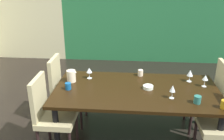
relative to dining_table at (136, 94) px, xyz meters
The scene contains 17 objects.
ground_plane 0.89m from the dining_table, behind, with size 6.23×6.25×0.02m, color black.
back_panel_interior 4.22m from the dining_table, 130.83° to the left, with size 1.91×0.10×2.67m, color beige.
garden_window_panel 3.25m from the dining_table, 82.98° to the left, with size 4.32×0.10×2.67m, color #246A3C.
dining_table is the anchor object (origin of this frame).
chair_left_near 1.09m from the dining_table, 162.51° to the right, with size 0.44×0.44×1.00m.
chair_left_far 1.09m from the dining_table, 162.53° to the left, with size 0.44×0.44×1.01m.
chair_right_far 1.09m from the dining_table, 17.48° to the left, with size 0.44×0.44×1.01m.
wine_glass_east 0.73m from the dining_table, 156.30° to the left, with size 0.08×0.08×0.15m.
wine_glass_left 0.79m from the dining_table, 22.39° to the left, with size 0.08×0.08×0.16m.
wine_glass_near_shelf 0.50m from the dining_table, 26.64° to the right, with size 0.07×0.07×0.17m.
wine_glass_south 0.90m from the dining_table, ahead, with size 0.07×0.07×0.16m.
serving_bowl_west 0.18m from the dining_table, ahead, with size 0.13×0.13×0.04m, color silver.
cup_right 1.03m from the dining_table, 22.57° to the right, with size 0.08×0.08×0.10m, color #B48618.
cup_near_window 0.87m from the dining_table, behind, with size 0.08×0.08×0.09m, color #124F8A.
cup_rear 0.45m from the dining_table, 82.27° to the left, with size 0.07×0.07×0.09m, color beige.
cup_north 0.75m from the dining_table, 23.92° to the right, with size 0.08×0.08×0.09m, color #296A62.
pitcher_center 0.90m from the dining_table, 169.50° to the left, with size 0.13×0.12×0.16m.
Camera 1 is at (0.50, -2.92, 2.14)m, focal length 40.00 mm.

